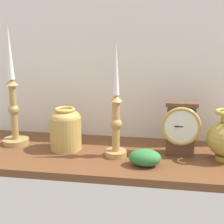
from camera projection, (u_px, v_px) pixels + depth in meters
ground_plane at (112, 157)px, 114.62cm from camera, size 100.00×36.00×2.40cm
back_wall at (120, 49)px, 123.82cm from camera, size 120.00×2.00×65.00cm
mantel_clock at (181, 127)px, 111.25cm from camera, size 12.47×7.33×17.43cm
candlestick_tall_left at (116, 120)px, 108.97cm from camera, size 7.13×7.13×36.21cm
candlestick_tall_center at (13, 106)px, 119.86cm from camera, size 9.16×9.16×41.20cm
brass_vase_bulbous at (224, 137)px, 107.33cm from camera, size 10.86×10.86×16.08cm
brass_vase_jar at (65, 128)px, 116.36cm from camera, size 10.55×10.55×14.30cm
ivy_sprig at (145, 158)px, 103.77cm from camera, size 9.75×6.83×5.11cm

